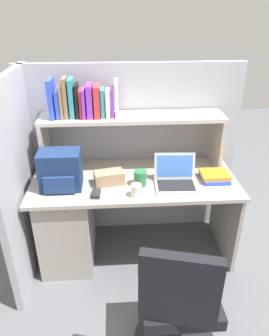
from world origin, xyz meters
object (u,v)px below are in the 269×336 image
snack_canister (140,178)px  backpack (60,171)px  computer_mouse (96,194)px  paper_cup (136,190)px  laptop (175,178)px  office_chair (177,309)px  tissue_box (109,177)px

snack_canister → backpack: bearing=179.9°
computer_mouse → paper_cup: size_ratio=1.13×
laptop → office_chair: size_ratio=0.35×
laptop → paper_cup: bearing=-154.9°
office_chair → laptop: bearing=-84.1°
laptop → paper_cup: (-0.31, -0.14, -0.00)m
paper_cup → snack_canister: snack_canister is taller
computer_mouse → laptop: bearing=16.3°
laptop → paper_cup: size_ratio=3.49×
paper_cup → laptop: bearing=25.1°
backpack → paper_cup: 0.57m
backpack → tissue_box: bearing=6.1°
computer_mouse → paper_cup: bearing=0.2°
tissue_box → laptop: bearing=-17.1°
computer_mouse → paper_cup: paper_cup is taller
computer_mouse → office_chair: 0.93m
laptop → tissue_box: (-0.50, 0.05, -0.00)m
laptop → computer_mouse: 0.61m
backpack → paper_cup: bearing=-15.8°
tissue_box → office_chair: 1.04m
tissue_box → backpack: bearing=174.4°
backpack → tissue_box: (0.35, 0.04, -0.09)m
laptop → backpack: 0.86m
laptop → office_chair: bearing=-98.1°
paper_cup → office_chair: size_ratio=0.10×
paper_cup → tissue_box: size_ratio=0.42×
backpack → computer_mouse: backpack is taller
backpack → snack_canister: bearing=-0.1°
backpack → snack_canister: size_ratio=2.55×
backpack → paper_cup: size_ratio=3.25×
laptop → office_chair: (-0.12, -0.84, -0.39)m
computer_mouse → paper_cup: (0.29, -0.02, 0.03)m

